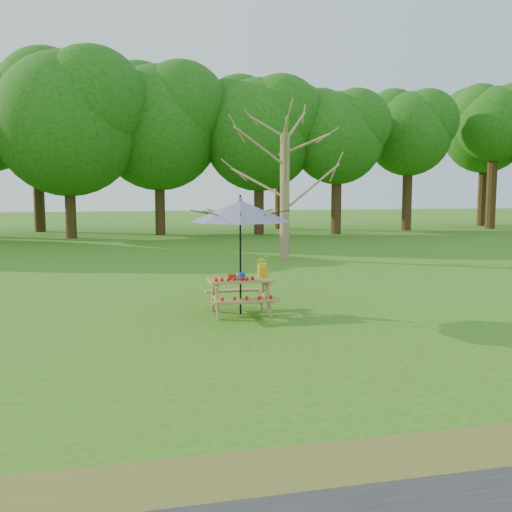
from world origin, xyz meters
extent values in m
plane|color=#3B6A14|center=(0.00, 0.00, 0.00)|extent=(120.00, 120.00, 0.00)
cube|color=olive|center=(0.00, -2.80, 0.00)|extent=(120.00, 1.20, 0.01)
cylinder|color=olive|center=(3.00, 11.61, 2.12)|extent=(0.29, 0.29, 4.24)
cube|color=#A68B4B|center=(-0.18, 3.42, 0.65)|extent=(1.20, 0.62, 0.04)
cube|color=#A68B4B|center=(-0.18, 2.87, 0.36)|extent=(1.20, 0.22, 0.04)
cube|color=#A68B4B|center=(-0.18, 3.97, 0.36)|extent=(1.20, 0.22, 0.04)
cylinder|color=black|center=(-0.18, 3.42, 1.12)|extent=(0.04, 0.04, 2.25)
cone|color=teal|center=(-0.18, 3.42, 1.95)|extent=(2.19, 2.19, 0.40)
sphere|color=teal|center=(-0.18, 3.42, 2.17)|extent=(0.08, 0.08, 0.08)
cube|color=#B42F0E|center=(-0.35, 3.44, 0.72)|extent=(0.14, 0.12, 0.10)
cylinder|color=#1446A4|center=(-0.17, 3.34, 0.74)|extent=(0.13, 0.13, 0.13)
cube|color=white|center=(-0.20, 3.58, 0.71)|extent=(0.13, 0.13, 0.07)
cylinder|color=#E2A70B|center=(0.28, 3.57, 0.77)|extent=(0.20, 0.20, 0.20)
imported|color=#F8FF28|center=(0.28, 3.57, 0.96)|extent=(0.32, 0.29, 0.30)
camera|label=1|loc=(-2.27, -6.98, 2.32)|focal=40.00mm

